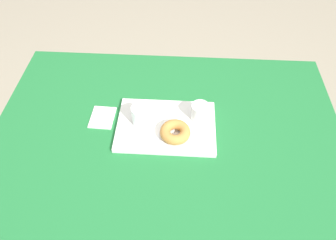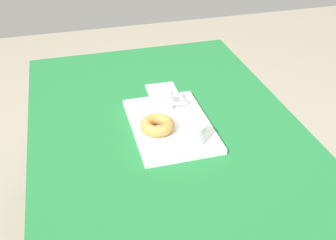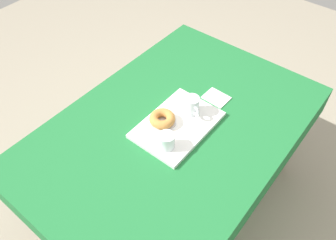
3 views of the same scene
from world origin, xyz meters
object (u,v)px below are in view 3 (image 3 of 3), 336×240
serving_tray (177,125)px  dining_table (174,136)px  tea_mug_left (192,106)px  paper_napkin (216,98)px  donut_plate_left (162,122)px  water_glass_near (167,141)px  sugar_donut_left (162,119)px

serving_tray → dining_table: bearing=-68.2°
tea_mug_left → paper_napkin: bearing=169.7°
dining_table → serving_tray: size_ratio=3.58×
dining_table → serving_tray: bearing=111.8°
tea_mug_left → donut_plate_left: tea_mug_left is taller
donut_plate_left → dining_table: bearing=127.4°
water_glass_near → sugar_donut_left: (-0.10, -0.11, -0.01)m
serving_tray → paper_napkin: size_ratio=3.32×
water_glass_near → sugar_donut_left: 0.15m
dining_table → tea_mug_left: tea_mug_left is taller
water_glass_near → sugar_donut_left: water_glass_near is taller
donut_plate_left → paper_napkin: size_ratio=1.06×
serving_tray → water_glass_near: size_ratio=5.45×
serving_tray → water_glass_near: water_glass_near is taller
donut_plate_left → sugar_donut_left: (0.00, 0.00, 0.03)m
donut_plate_left → paper_napkin: (-0.33, 0.10, -0.02)m
donut_plate_left → paper_napkin: donut_plate_left is taller
serving_tray → donut_plate_left: size_ratio=3.13×
serving_tray → tea_mug_left: bearing=176.6°
dining_table → paper_napkin: paper_napkin is taller
dining_table → donut_plate_left: size_ratio=11.18×
serving_tray → sugar_donut_left: bearing=-55.8°
tea_mug_left → paper_napkin: tea_mug_left is taller
paper_napkin → water_glass_near: bearing=1.1°
dining_table → sugar_donut_left: bearing=-52.6°
dining_table → water_glass_near: 0.20m
tea_mug_left → sugar_donut_left: size_ratio=0.87×
dining_table → sugar_donut_left: 0.14m
serving_tray → tea_mug_left: (-0.11, 0.01, 0.05)m
water_glass_near → paper_napkin: bearing=-178.9°
donut_plate_left → sugar_donut_left: sugar_donut_left is taller
water_glass_near → donut_plate_left: (-0.10, -0.11, -0.03)m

